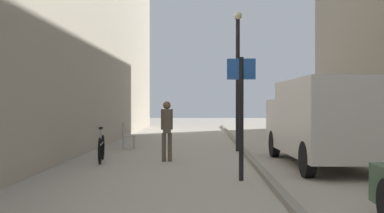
{
  "coord_description": "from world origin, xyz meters",
  "views": [
    {
      "loc": [
        0.21,
        -1.01,
        1.62
      ],
      "look_at": [
        -0.12,
        13.34,
        1.54
      ],
      "focal_mm": 43.18,
      "sensor_mm": 36.0,
      "label": 1
    }
  ],
  "objects_px": {
    "delivery_van": "(322,120)",
    "street_sign_post": "(241,107)",
    "lamp_post": "(238,72)",
    "cafe_chair_near_window": "(126,134)",
    "pedestrian_mid_block": "(167,127)",
    "bicycle_leaning": "(101,148)"
  },
  "relations": [
    {
      "from": "delivery_van",
      "to": "street_sign_post",
      "type": "xyz_separation_m",
      "value": [
        -2.32,
        -2.39,
        0.34
      ]
    },
    {
      "from": "street_sign_post",
      "to": "lamp_post",
      "type": "distance_m",
      "value": 6.18
    },
    {
      "from": "delivery_van",
      "to": "cafe_chair_near_window",
      "type": "height_order",
      "value": "delivery_van"
    },
    {
      "from": "delivery_van",
      "to": "cafe_chair_near_window",
      "type": "xyz_separation_m",
      "value": [
        -5.88,
        4.39,
        -0.66
      ]
    },
    {
      "from": "lamp_post",
      "to": "street_sign_post",
      "type": "bearing_deg",
      "value": -93.64
    },
    {
      "from": "pedestrian_mid_block",
      "to": "delivery_van",
      "type": "xyz_separation_m",
      "value": [
        4.14,
        -0.81,
        0.23
      ]
    },
    {
      "from": "lamp_post",
      "to": "delivery_van",
      "type": "bearing_deg",
      "value": -62.15
    },
    {
      "from": "street_sign_post",
      "to": "lamp_post",
      "type": "relative_size",
      "value": 0.55
    },
    {
      "from": "cafe_chair_near_window",
      "to": "bicycle_leaning",
      "type": "bearing_deg",
      "value": -13.3
    },
    {
      "from": "pedestrian_mid_block",
      "to": "bicycle_leaning",
      "type": "distance_m",
      "value": 1.92
    },
    {
      "from": "cafe_chair_near_window",
      "to": "pedestrian_mid_block",
      "type": "bearing_deg",
      "value": 13.76
    },
    {
      "from": "pedestrian_mid_block",
      "to": "lamp_post",
      "type": "height_order",
      "value": "lamp_post"
    },
    {
      "from": "bicycle_leaning",
      "to": "cafe_chair_near_window",
      "type": "distance_m",
      "value": 3.74
    },
    {
      "from": "pedestrian_mid_block",
      "to": "bicycle_leaning",
      "type": "xyz_separation_m",
      "value": [
        -1.82,
        -0.16,
        -0.59
      ]
    },
    {
      "from": "bicycle_leaning",
      "to": "lamp_post",
      "type": "bearing_deg",
      "value": 28.53
    },
    {
      "from": "lamp_post",
      "to": "cafe_chair_near_window",
      "type": "height_order",
      "value": "lamp_post"
    },
    {
      "from": "pedestrian_mid_block",
      "to": "street_sign_post",
      "type": "distance_m",
      "value": 3.73
    },
    {
      "from": "delivery_van",
      "to": "street_sign_post",
      "type": "height_order",
      "value": "street_sign_post"
    },
    {
      "from": "pedestrian_mid_block",
      "to": "lamp_post",
      "type": "distance_m",
      "value": 4.0
    },
    {
      "from": "pedestrian_mid_block",
      "to": "street_sign_post",
      "type": "bearing_deg",
      "value": -68.02
    },
    {
      "from": "street_sign_post",
      "to": "bicycle_leaning",
      "type": "bearing_deg",
      "value": -36.94
    },
    {
      "from": "cafe_chair_near_window",
      "to": "lamp_post",
      "type": "bearing_deg",
      "value": 67.23
    }
  ]
}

